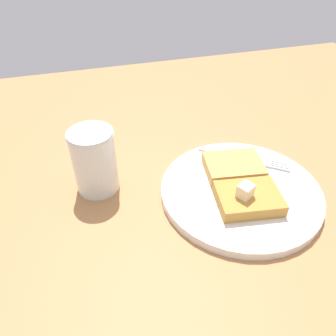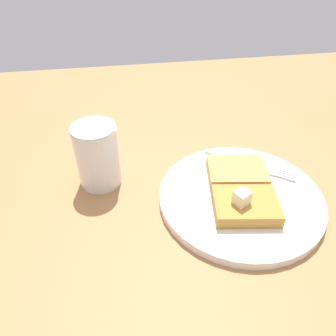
% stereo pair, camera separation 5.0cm
% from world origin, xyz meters
% --- Properties ---
extents(table_surface, '(1.18, 1.18, 0.03)m').
position_xyz_m(table_surface, '(0.00, 0.00, 0.01)').
color(table_surface, '#AD7546').
rests_on(table_surface, ground).
extents(plate, '(0.25, 0.25, 0.01)m').
position_xyz_m(plate, '(0.00, 0.05, 0.04)').
color(plate, silver).
rests_on(plate, table_surface).
extents(toast_slice_left, '(0.08, 0.10, 0.02)m').
position_xyz_m(toast_slice_left, '(-0.03, 0.05, 0.05)').
color(toast_slice_left, '#BE8337').
rests_on(toast_slice_left, plate).
extents(toast_slice_middle, '(0.08, 0.10, 0.02)m').
position_xyz_m(toast_slice_middle, '(0.04, 0.04, 0.05)').
color(toast_slice_middle, tan).
rests_on(toast_slice_middle, plate).
extents(butter_pat_primary, '(0.03, 0.03, 0.02)m').
position_xyz_m(butter_pat_primary, '(-0.04, 0.06, 0.07)').
color(butter_pat_primary, beige).
rests_on(butter_pat_primary, toast_slice_left).
extents(fork, '(0.11, 0.14, 0.00)m').
position_xyz_m(fork, '(0.06, 0.00, 0.04)').
color(fork, silver).
rests_on(fork, plate).
extents(syrup_jar, '(0.07, 0.07, 0.11)m').
position_xyz_m(syrup_jar, '(0.08, 0.26, 0.08)').
color(syrup_jar, '#491F09').
rests_on(syrup_jar, table_surface).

